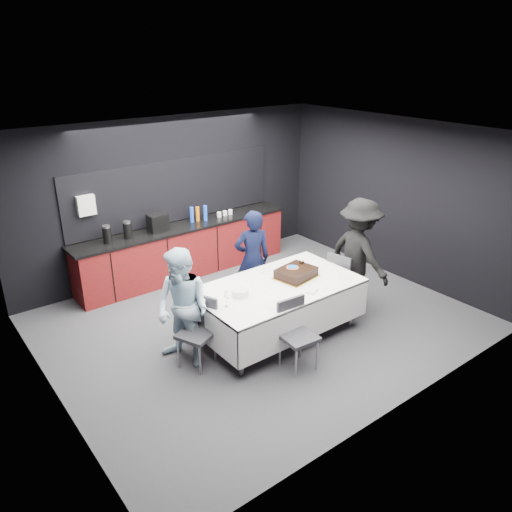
# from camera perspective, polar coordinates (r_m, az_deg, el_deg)

# --- Properties ---
(ground) EXTENTS (6.00, 6.00, 0.00)m
(ground) POSITION_cam_1_polar(r_m,az_deg,el_deg) (7.65, 0.46, -7.49)
(ground) COLOR #3E3F43
(ground) RESTS_ON ground
(room_shell) EXTENTS (6.04, 5.04, 2.82)m
(room_shell) POSITION_cam_1_polar(r_m,az_deg,el_deg) (6.90, 0.51, 5.94)
(room_shell) COLOR white
(room_shell) RESTS_ON ground
(kitchenette) EXTENTS (4.10, 0.64, 2.05)m
(kitchenette) POSITION_cam_1_polar(r_m,az_deg,el_deg) (9.08, -8.24, 1.16)
(kitchenette) COLOR #5B0E0F
(kitchenette) RESTS_ON ground
(party_table) EXTENTS (2.32, 1.32, 0.78)m
(party_table) POSITION_cam_1_polar(r_m,az_deg,el_deg) (7.07, 2.47, -4.31)
(party_table) COLOR #99999E
(party_table) RESTS_ON ground
(cake_assembly) EXTENTS (0.64, 0.55, 0.18)m
(cake_assembly) POSITION_cam_1_polar(r_m,az_deg,el_deg) (7.22, 4.60, -1.93)
(cake_assembly) COLOR gold
(cake_assembly) RESTS_ON party_table
(plate_stack) EXTENTS (0.23, 0.23, 0.10)m
(plate_stack) POSITION_cam_1_polar(r_m,az_deg,el_deg) (6.68, -1.81, -4.20)
(plate_stack) COLOR white
(plate_stack) RESTS_ON party_table
(loose_plate_near) EXTENTS (0.22, 0.22, 0.01)m
(loose_plate_near) POSITION_cam_1_polar(r_m,az_deg,el_deg) (6.47, 2.01, -5.63)
(loose_plate_near) COLOR white
(loose_plate_near) RESTS_ON party_table
(loose_plate_right_a) EXTENTS (0.21, 0.21, 0.01)m
(loose_plate_right_a) POSITION_cam_1_polar(r_m,az_deg,el_deg) (7.56, 6.96, -1.39)
(loose_plate_right_a) COLOR white
(loose_plate_right_a) RESTS_ON party_table
(loose_plate_right_b) EXTENTS (0.22, 0.22, 0.01)m
(loose_plate_right_b) POSITION_cam_1_polar(r_m,az_deg,el_deg) (7.34, 10.12, -2.35)
(loose_plate_right_b) COLOR white
(loose_plate_right_b) RESTS_ON party_table
(loose_plate_far) EXTENTS (0.19, 0.19, 0.01)m
(loose_plate_far) POSITION_cam_1_polar(r_m,az_deg,el_deg) (7.39, 1.07, -1.79)
(loose_plate_far) COLOR white
(loose_plate_far) RESTS_ON party_table
(fork_pile) EXTENTS (0.20, 0.16, 0.03)m
(fork_pile) POSITION_cam_1_polar(r_m,az_deg,el_deg) (6.84, 6.43, -3.98)
(fork_pile) COLOR white
(fork_pile) RESTS_ON party_table
(champagne_flute) EXTENTS (0.06, 0.06, 0.22)m
(champagne_flute) POSITION_cam_1_polar(r_m,az_deg,el_deg) (6.38, -3.43, -4.52)
(champagne_flute) COLOR white
(champagne_flute) RESTS_ON party_table
(chair_left) EXTENTS (0.55, 0.55, 0.92)m
(chair_left) POSITION_cam_1_polar(r_m,az_deg,el_deg) (6.54, -6.49, -7.94)
(chair_left) COLOR #303036
(chair_left) RESTS_ON ground
(chair_right) EXTENTS (0.49, 0.49, 0.92)m
(chair_right) POSITION_cam_1_polar(r_m,az_deg,el_deg) (7.94, 9.74, -2.30)
(chair_right) COLOR #303036
(chair_right) RESTS_ON ground
(chair_near) EXTENTS (0.45, 0.45, 0.92)m
(chair_near) POSITION_cam_1_polar(r_m,az_deg,el_deg) (6.46, 4.51, -8.28)
(chair_near) COLOR #303036
(chair_near) RESTS_ON ground
(person_center) EXTENTS (0.67, 0.55, 1.59)m
(person_center) POSITION_cam_1_polar(r_m,az_deg,el_deg) (7.78, -0.42, -0.36)
(person_center) COLOR black
(person_center) RESTS_ON ground
(person_left) EXTENTS (0.82, 0.93, 1.59)m
(person_left) POSITION_cam_1_polar(r_m,az_deg,el_deg) (6.43, -8.38, -5.95)
(person_left) COLOR silver
(person_left) RESTS_ON ground
(person_right) EXTENTS (0.71, 1.18, 1.77)m
(person_right) POSITION_cam_1_polar(r_m,az_deg,el_deg) (7.90, 11.67, 0.21)
(person_right) COLOR black
(person_right) RESTS_ON ground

